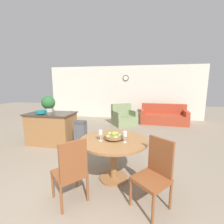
% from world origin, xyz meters
% --- Properties ---
extents(ground_plane, '(24.00, 24.00, 0.00)m').
position_xyz_m(ground_plane, '(0.00, 0.00, 0.00)').
color(ground_plane, gray).
extents(wall_back, '(8.00, 0.09, 2.70)m').
position_xyz_m(wall_back, '(0.00, 6.35, 1.35)').
color(wall_back, silver).
rests_on(wall_back, ground_plane).
extents(dining_table, '(1.19, 1.19, 0.76)m').
position_xyz_m(dining_table, '(0.43, 0.96, 0.59)').
color(dining_table, '#9E6B3D').
rests_on(dining_table, ground_plane).
extents(dining_chair_near_left, '(0.59, 0.59, 0.97)m').
position_xyz_m(dining_chair_near_left, '(-0.07, 0.29, 0.52)').
color(dining_chair_near_left, brown).
rests_on(dining_chair_near_left, ground_plane).
extents(dining_chair_near_right, '(0.59, 0.59, 0.97)m').
position_xyz_m(dining_chair_near_right, '(1.10, 0.46, 0.52)').
color(dining_chair_near_right, brown).
rests_on(dining_chair_near_right, ground_plane).
extents(fruit_bowl, '(0.32, 0.32, 0.14)m').
position_xyz_m(fruit_bowl, '(0.43, 0.96, 0.82)').
color(fruit_bowl, olive).
rests_on(fruit_bowl, dining_table).
extents(wine_glass_left, '(0.07, 0.07, 0.19)m').
position_xyz_m(wine_glass_left, '(0.22, 0.85, 0.90)').
color(wine_glass_left, silver).
rests_on(wine_glass_left, dining_table).
extents(wine_glass_right, '(0.07, 0.07, 0.19)m').
position_xyz_m(wine_glass_right, '(0.64, 0.85, 0.90)').
color(wine_glass_right, silver).
rests_on(wine_glass_right, dining_table).
extents(kitchen_island, '(1.32, 0.84, 0.91)m').
position_xyz_m(kitchen_island, '(-1.68, 2.39, 0.46)').
color(kitchen_island, '#9E6B3D').
rests_on(kitchen_island, ground_plane).
extents(teal_bowl, '(0.28, 0.28, 0.10)m').
position_xyz_m(teal_bowl, '(-1.83, 2.16, 0.97)').
color(teal_bowl, '#147A7F').
rests_on(teal_bowl, kitchen_island).
extents(potted_plant, '(0.40, 0.40, 0.48)m').
position_xyz_m(potted_plant, '(-1.86, 2.57, 1.17)').
color(potted_plant, beige).
rests_on(potted_plant, kitchen_island).
extents(trash_bin, '(0.31, 0.24, 0.74)m').
position_xyz_m(trash_bin, '(-0.72, 2.24, 0.37)').
color(trash_bin, '#56565B').
rests_on(trash_bin, ground_plane).
extents(couch, '(2.07, 1.11, 0.86)m').
position_xyz_m(couch, '(1.96, 5.50, 0.29)').
color(couch, '#B24228').
rests_on(couch, ground_plane).
extents(armchair, '(1.21, 1.18, 0.90)m').
position_xyz_m(armchair, '(0.21, 4.88, 0.30)').
color(armchair, gray).
rests_on(armchair, ground_plane).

